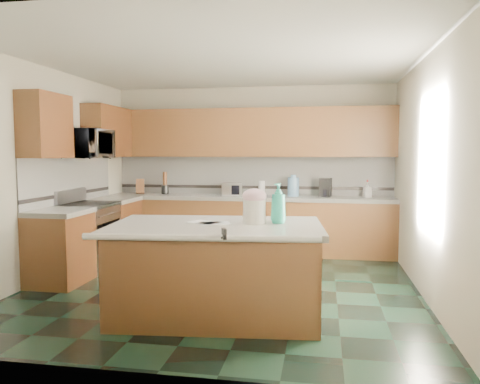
% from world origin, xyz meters
% --- Properties ---
extents(floor, '(4.60, 4.60, 0.00)m').
position_xyz_m(floor, '(0.00, 0.00, 0.00)').
color(floor, black).
rests_on(floor, ground).
extents(ceiling, '(4.60, 4.60, 0.00)m').
position_xyz_m(ceiling, '(0.00, 0.00, 2.70)').
color(ceiling, white).
rests_on(ceiling, ground).
extents(wall_back, '(4.60, 0.04, 2.70)m').
position_xyz_m(wall_back, '(0.00, 2.32, 1.35)').
color(wall_back, beige).
rests_on(wall_back, ground).
extents(wall_front, '(4.60, 0.04, 2.70)m').
position_xyz_m(wall_front, '(0.00, -2.32, 1.35)').
color(wall_front, beige).
rests_on(wall_front, ground).
extents(wall_left, '(0.04, 4.60, 2.70)m').
position_xyz_m(wall_left, '(-2.32, 0.00, 1.35)').
color(wall_left, beige).
rests_on(wall_left, ground).
extents(wall_right, '(0.04, 4.60, 2.70)m').
position_xyz_m(wall_right, '(2.32, 0.00, 1.35)').
color(wall_right, beige).
rests_on(wall_right, ground).
extents(back_base_cab, '(4.60, 0.60, 0.86)m').
position_xyz_m(back_base_cab, '(0.00, 2.00, 0.43)').
color(back_base_cab, black).
rests_on(back_base_cab, ground).
extents(back_countertop, '(4.60, 0.64, 0.06)m').
position_xyz_m(back_countertop, '(0.00, 2.00, 0.89)').
color(back_countertop, white).
rests_on(back_countertop, back_base_cab).
extents(back_upper_cab, '(4.60, 0.33, 0.78)m').
position_xyz_m(back_upper_cab, '(0.00, 2.13, 1.94)').
color(back_upper_cab, black).
rests_on(back_upper_cab, wall_back).
extents(back_backsplash, '(4.60, 0.02, 0.63)m').
position_xyz_m(back_backsplash, '(0.00, 2.29, 1.24)').
color(back_backsplash, silver).
rests_on(back_backsplash, back_countertop).
extents(back_accent_band, '(4.60, 0.01, 0.05)m').
position_xyz_m(back_accent_band, '(0.00, 2.28, 1.04)').
color(back_accent_band, black).
rests_on(back_accent_band, back_countertop).
extents(left_base_cab_rear, '(0.60, 0.82, 0.86)m').
position_xyz_m(left_base_cab_rear, '(-2.00, 1.29, 0.43)').
color(left_base_cab_rear, black).
rests_on(left_base_cab_rear, ground).
extents(left_counter_rear, '(0.64, 0.82, 0.06)m').
position_xyz_m(left_counter_rear, '(-2.00, 1.29, 0.89)').
color(left_counter_rear, white).
rests_on(left_counter_rear, left_base_cab_rear).
extents(left_base_cab_front, '(0.60, 0.72, 0.86)m').
position_xyz_m(left_base_cab_front, '(-2.00, -0.24, 0.43)').
color(left_base_cab_front, black).
rests_on(left_base_cab_front, ground).
extents(left_counter_front, '(0.64, 0.72, 0.06)m').
position_xyz_m(left_counter_front, '(-2.00, -0.24, 0.89)').
color(left_counter_front, white).
rests_on(left_counter_front, left_base_cab_front).
extents(left_backsplash, '(0.02, 2.30, 0.63)m').
position_xyz_m(left_backsplash, '(-2.29, 0.55, 1.24)').
color(left_backsplash, silver).
rests_on(left_backsplash, wall_left).
extents(left_accent_band, '(0.01, 2.30, 0.05)m').
position_xyz_m(left_accent_band, '(-2.28, 0.55, 1.04)').
color(left_accent_band, black).
rests_on(left_accent_band, wall_left).
extents(left_upper_cab_rear, '(0.33, 1.09, 0.78)m').
position_xyz_m(left_upper_cab_rear, '(-2.13, 1.42, 1.94)').
color(left_upper_cab_rear, black).
rests_on(left_upper_cab_rear, wall_left).
extents(left_upper_cab_front, '(0.33, 0.72, 0.78)m').
position_xyz_m(left_upper_cab_front, '(-2.13, -0.24, 1.94)').
color(left_upper_cab_front, black).
rests_on(left_upper_cab_front, wall_left).
extents(range_body, '(0.60, 0.76, 0.88)m').
position_xyz_m(range_body, '(-2.00, 0.50, 0.44)').
color(range_body, '#B7B7BC').
rests_on(range_body, ground).
extents(range_oven_door, '(0.02, 0.68, 0.55)m').
position_xyz_m(range_oven_door, '(-1.71, 0.50, 0.40)').
color(range_oven_door, black).
rests_on(range_oven_door, range_body).
extents(range_cooktop, '(0.62, 0.78, 0.04)m').
position_xyz_m(range_cooktop, '(-2.00, 0.50, 0.90)').
color(range_cooktop, black).
rests_on(range_cooktop, range_body).
extents(range_handle, '(0.02, 0.66, 0.02)m').
position_xyz_m(range_handle, '(-1.68, 0.50, 0.78)').
color(range_handle, '#B7B7BC').
rests_on(range_handle, range_body).
extents(range_backguard, '(0.06, 0.76, 0.18)m').
position_xyz_m(range_backguard, '(-2.26, 0.50, 1.02)').
color(range_backguard, '#B7B7BC').
rests_on(range_backguard, range_body).
extents(microwave, '(0.50, 0.73, 0.41)m').
position_xyz_m(microwave, '(-2.00, 0.50, 1.73)').
color(microwave, '#B7B7BC').
rests_on(microwave, wall_left).
extents(island_base, '(2.05, 1.30, 0.86)m').
position_xyz_m(island_base, '(0.16, -1.02, 0.43)').
color(island_base, black).
rests_on(island_base, ground).
extents(island_top, '(2.16, 1.41, 0.06)m').
position_xyz_m(island_top, '(0.16, -1.02, 0.89)').
color(island_top, white).
rests_on(island_top, island_base).
extents(island_bullnose, '(2.05, 0.27, 0.06)m').
position_xyz_m(island_bullnose, '(0.16, -1.62, 0.89)').
color(island_bullnose, white).
rests_on(island_bullnose, island_base).
extents(treat_jar, '(0.28, 0.28, 0.23)m').
position_xyz_m(treat_jar, '(0.52, -0.91, 1.04)').
color(treat_jar, silver).
rests_on(treat_jar, island_top).
extents(treat_jar_lid, '(0.24, 0.24, 0.15)m').
position_xyz_m(treat_jar_lid, '(0.52, -0.91, 1.19)').
color(treat_jar_lid, beige).
rests_on(treat_jar_lid, treat_jar).
extents(treat_jar_knob, '(0.08, 0.03, 0.03)m').
position_xyz_m(treat_jar_knob, '(0.52, -0.91, 1.24)').
color(treat_jar_knob, tan).
rests_on(treat_jar_knob, treat_jar_lid).
extents(treat_jar_knob_end_l, '(0.04, 0.04, 0.04)m').
position_xyz_m(treat_jar_knob_end_l, '(0.48, -0.91, 1.24)').
color(treat_jar_knob_end_l, tan).
rests_on(treat_jar_knob_end_l, treat_jar_lid).
extents(treat_jar_knob_end_r, '(0.04, 0.04, 0.04)m').
position_xyz_m(treat_jar_knob_end_r, '(0.56, -0.91, 1.24)').
color(treat_jar_knob_end_r, tan).
rests_on(treat_jar_knob_end_r, treat_jar_lid).
extents(soap_bottle_island, '(0.20, 0.20, 0.40)m').
position_xyz_m(soap_bottle_island, '(0.75, -0.85, 1.12)').
color(soap_bottle_island, teal).
rests_on(soap_bottle_island, island_top).
extents(paper_sheet_a, '(0.35, 0.31, 0.00)m').
position_xyz_m(paper_sheet_a, '(0.14, -1.00, 0.92)').
color(paper_sheet_a, white).
rests_on(paper_sheet_a, island_top).
extents(paper_sheet_b, '(0.36, 0.33, 0.00)m').
position_xyz_m(paper_sheet_b, '(0.01, -0.94, 0.92)').
color(paper_sheet_b, white).
rests_on(paper_sheet_b, island_top).
extents(clamp_body, '(0.06, 0.10, 0.09)m').
position_xyz_m(clamp_body, '(0.36, -1.60, 0.93)').
color(clamp_body, black).
rests_on(clamp_body, island_top).
extents(clamp_handle, '(0.02, 0.07, 0.02)m').
position_xyz_m(clamp_handle, '(0.36, -1.66, 0.91)').
color(clamp_handle, black).
rests_on(clamp_handle, island_top).
extents(knife_block, '(0.19, 0.22, 0.27)m').
position_xyz_m(knife_block, '(-1.87, 2.05, 1.04)').
color(knife_block, '#472814').
rests_on(knife_block, back_countertop).
extents(utensil_crock, '(0.12, 0.12, 0.15)m').
position_xyz_m(utensil_crock, '(-1.44, 2.08, 1.00)').
color(utensil_crock, black).
rests_on(utensil_crock, back_countertop).
extents(utensil_bundle, '(0.07, 0.07, 0.22)m').
position_xyz_m(utensil_bundle, '(-1.44, 2.08, 1.18)').
color(utensil_bundle, '#472814').
rests_on(utensil_bundle, utensil_crock).
extents(toaster_oven, '(0.37, 0.29, 0.19)m').
position_xyz_m(toaster_oven, '(-0.29, 2.05, 1.02)').
color(toaster_oven, '#B7B7BC').
rests_on(toaster_oven, back_countertop).
extents(toaster_oven_door, '(0.29, 0.01, 0.15)m').
position_xyz_m(toaster_oven_door, '(-0.29, 1.95, 1.02)').
color(toaster_oven_door, black).
rests_on(toaster_oven_door, toaster_oven).
extents(paper_towel, '(0.10, 0.10, 0.24)m').
position_xyz_m(paper_towel, '(0.20, 2.10, 1.04)').
color(paper_towel, white).
rests_on(paper_towel, back_countertop).
extents(paper_towel_base, '(0.16, 0.16, 0.01)m').
position_xyz_m(paper_towel_base, '(0.20, 2.10, 0.93)').
color(paper_towel_base, '#B7B7BC').
rests_on(paper_towel_base, back_countertop).
extents(water_jug, '(0.18, 0.18, 0.30)m').
position_xyz_m(water_jug, '(0.71, 2.06, 1.07)').
color(water_jug, '#6DA0D0').
rests_on(water_jug, back_countertop).
extents(water_jug_neck, '(0.09, 0.09, 0.04)m').
position_xyz_m(water_jug_neck, '(0.71, 2.06, 1.24)').
color(water_jug_neck, '#6DA0D0').
rests_on(water_jug_neck, water_jug).
extents(coffee_maker, '(0.20, 0.22, 0.29)m').
position_xyz_m(coffee_maker, '(1.22, 2.08, 1.07)').
color(coffee_maker, black).
rests_on(coffee_maker, back_countertop).
extents(coffee_carafe, '(0.12, 0.12, 0.12)m').
position_xyz_m(coffee_carafe, '(1.22, 2.04, 0.98)').
color(coffee_carafe, black).
rests_on(coffee_carafe, back_countertop).
extents(soap_bottle_back, '(0.14, 0.14, 0.24)m').
position_xyz_m(soap_bottle_back, '(1.86, 2.05, 1.04)').
color(soap_bottle_back, white).
rests_on(soap_bottle_back, back_countertop).
extents(soap_back_cap, '(0.02, 0.02, 0.03)m').
position_xyz_m(soap_back_cap, '(1.86, 2.05, 1.18)').
color(soap_back_cap, red).
rests_on(soap_back_cap, soap_bottle_back).
extents(window_light_proxy, '(0.02, 1.40, 1.10)m').
position_xyz_m(window_light_proxy, '(2.29, -0.20, 1.50)').
color(window_light_proxy, white).
rests_on(window_light_proxy, wall_right).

